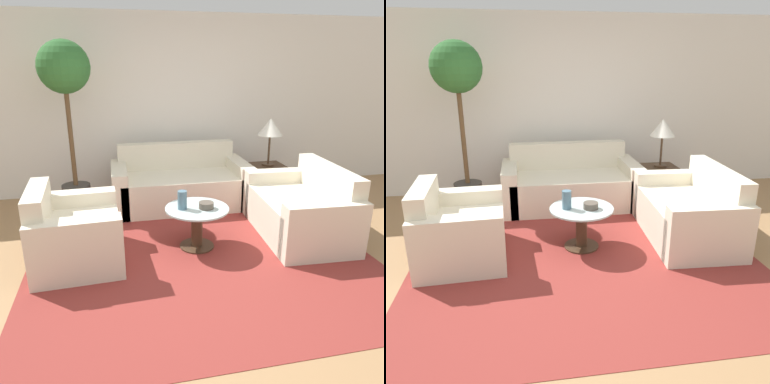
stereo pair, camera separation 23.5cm
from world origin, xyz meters
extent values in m
plane|color=#9E754C|center=(0.00, 0.00, 0.00)|extent=(14.00, 14.00, 0.00)
cube|color=white|center=(0.00, 2.76, 1.30)|extent=(10.00, 0.06, 2.60)
cube|color=maroon|center=(0.08, 0.67, 0.00)|extent=(3.47, 3.57, 0.01)
cube|color=beige|center=(0.14, 1.95, 0.23)|extent=(1.67, 0.91, 0.46)
cube|color=beige|center=(0.14, 2.31, 0.42)|extent=(1.67, 0.18, 0.83)
cube|color=beige|center=(-0.69, 1.95, 0.30)|extent=(0.20, 0.91, 0.61)
cube|color=beige|center=(0.97, 1.95, 0.30)|extent=(0.20, 0.91, 0.61)
cube|color=beige|center=(-1.15, 0.62, 0.23)|extent=(0.88, 0.84, 0.46)
cube|color=beige|center=(-1.48, 0.61, 0.40)|extent=(0.22, 0.81, 0.80)
cube|color=beige|center=(-1.13, 0.23, 0.30)|extent=(0.85, 0.24, 0.61)
cube|color=beige|center=(-1.18, 1.02, 0.30)|extent=(0.85, 0.24, 0.61)
cube|color=beige|center=(1.30, 0.75, 0.23)|extent=(0.92, 1.27, 0.46)
cube|color=beige|center=(1.64, 0.73, 0.41)|extent=(0.24, 1.24, 0.81)
cube|color=beige|center=(1.33, 1.37, 0.30)|extent=(0.87, 0.24, 0.61)
cube|color=beige|center=(1.27, 0.13, 0.30)|extent=(0.87, 0.24, 0.61)
cylinder|color=#422D1E|center=(0.08, 0.67, 0.01)|extent=(0.37, 0.37, 0.02)
cylinder|color=#422D1E|center=(0.08, 0.67, 0.22)|extent=(0.12, 0.12, 0.44)
cylinder|color=#B2C6C6|center=(0.08, 0.67, 0.45)|extent=(0.68, 0.68, 0.02)
cube|color=#422D1E|center=(1.41, 1.93, 0.26)|extent=(0.47, 0.47, 0.52)
cylinder|color=#422D1E|center=(1.41, 1.93, 0.53)|extent=(0.18, 0.18, 0.02)
cylinder|color=#422D1E|center=(1.41, 1.93, 0.75)|extent=(0.03, 0.03, 0.41)
cone|color=white|center=(1.41, 1.93, 1.07)|extent=(0.35, 0.35, 0.23)
cylinder|color=#3D3833|center=(-1.26, 2.05, 0.18)|extent=(0.37, 0.37, 0.37)
cylinder|color=brown|center=(-1.26, 2.05, 1.03)|extent=(0.06, 0.06, 1.32)
sphere|color=#2D662D|center=(-1.26, 2.05, 1.87)|extent=(0.64, 0.64, 0.64)
cylinder|color=slate|center=(-0.08, 0.67, 0.56)|extent=(0.10, 0.10, 0.20)
cylinder|color=brown|center=(0.17, 0.63, 0.49)|extent=(0.16, 0.16, 0.07)
camera|label=1|loc=(-0.75, -2.93, 1.90)|focal=35.00mm
camera|label=2|loc=(-0.52, -2.97, 1.90)|focal=35.00mm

